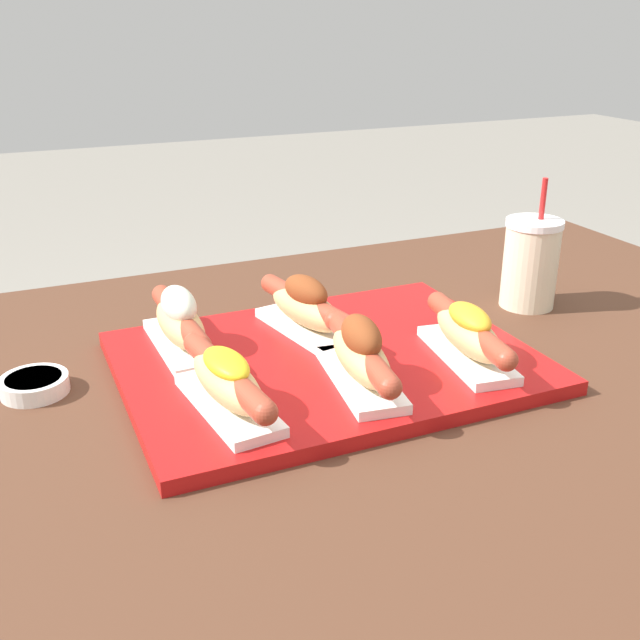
{
  "coord_description": "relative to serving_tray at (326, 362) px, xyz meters",
  "views": [
    {
      "loc": [
        -0.36,
        -0.75,
        1.1
      ],
      "look_at": [
        -0.01,
        0.04,
        0.74
      ],
      "focal_mm": 42.0,
      "sensor_mm": 36.0,
      "label": 1
    }
  ],
  "objects": [
    {
      "name": "patio_table",
      "position": [
        0.01,
        -0.02,
        -0.35
      ],
      "size": [
        1.48,
        0.94,
        0.68
      ],
      "color": "#4C2D1E",
      "rests_on": "ground_plane"
    },
    {
      "name": "hot_dog_1",
      "position": [
        0.01,
        -0.08,
        0.04
      ],
      "size": [
        0.08,
        0.21,
        0.08
      ],
      "color": "white",
      "rests_on": "serving_tray"
    },
    {
      "name": "hot_dog_0",
      "position": [
        -0.15,
        -0.08,
        0.04
      ],
      "size": [
        0.08,
        0.21,
        0.07
      ],
      "color": "white",
      "rests_on": "serving_tray"
    },
    {
      "name": "sauce_bowl",
      "position": [
        -0.34,
        0.08,
        0.0
      ],
      "size": [
        0.08,
        0.08,
        0.02
      ],
      "color": "white",
      "rests_on": "patio_table"
    },
    {
      "name": "hot_dog_3",
      "position": [
        -0.16,
        0.09,
        0.04
      ],
      "size": [
        0.06,
        0.21,
        0.08
      ],
      "color": "white",
      "rests_on": "serving_tray"
    },
    {
      "name": "hot_dog_2",
      "position": [
        0.15,
        -0.08,
        0.04
      ],
      "size": [
        0.08,
        0.21,
        0.07
      ],
      "color": "white",
      "rests_on": "serving_tray"
    },
    {
      "name": "hot_dog_4",
      "position": [
        0.01,
        0.08,
        0.04
      ],
      "size": [
        0.09,
        0.21,
        0.08
      ],
      "color": "white",
      "rests_on": "serving_tray"
    },
    {
      "name": "serving_tray",
      "position": [
        0.0,
        0.0,
        0.0
      ],
      "size": [
        0.5,
        0.37,
        0.02
      ],
      "color": "#B71414",
      "rests_on": "patio_table"
    },
    {
      "name": "drink_cup",
      "position": [
        0.37,
        0.08,
        0.06
      ],
      "size": [
        0.08,
        0.08,
        0.19
      ],
      "color": "beige",
      "rests_on": "patio_table"
    }
  ]
}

